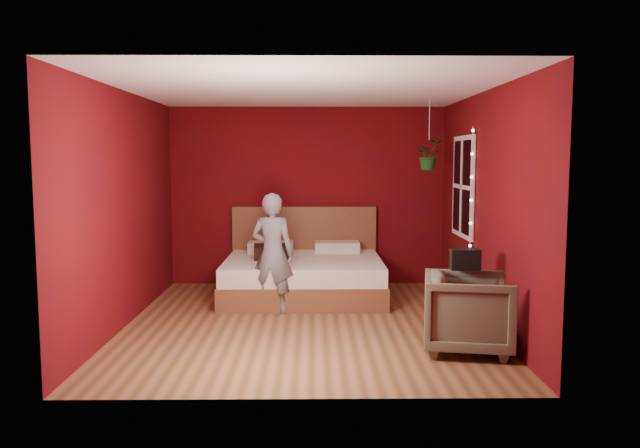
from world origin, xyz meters
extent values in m
plane|color=#905D39|center=(0.00, 0.00, 0.00)|extent=(4.50, 4.50, 0.00)
cube|color=#610B0A|center=(0.00, 2.26, 1.30)|extent=(4.00, 0.02, 2.60)
cube|color=#610B0A|center=(0.00, -2.26, 1.30)|extent=(4.00, 0.02, 2.60)
cube|color=#610B0A|center=(-2.01, 0.00, 1.30)|extent=(0.02, 4.50, 2.60)
cube|color=#610B0A|center=(2.01, 0.00, 1.30)|extent=(0.02, 4.50, 2.60)
cube|color=white|center=(0.00, 0.00, 2.61)|extent=(4.00, 4.50, 0.02)
cube|color=white|center=(1.97, 0.90, 1.50)|extent=(0.04, 0.97, 1.27)
cube|color=black|center=(1.96, 0.90, 1.50)|extent=(0.02, 0.85, 1.15)
cube|color=white|center=(1.95, 0.90, 1.50)|extent=(0.03, 0.05, 1.15)
cube|color=white|center=(1.95, 0.90, 1.50)|extent=(0.03, 0.85, 0.05)
cylinder|color=silver|center=(1.94, 0.38, 1.50)|extent=(0.01, 0.01, 1.45)
sphere|color=#FFF2CC|center=(1.94, 0.38, 0.83)|extent=(0.04, 0.04, 0.04)
sphere|color=#FFF2CC|center=(1.94, 0.38, 1.09)|extent=(0.04, 0.04, 0.04)
sphere|color=#FFF2CC|center=(1.94, 0.38, 1.36)|extent=(0.04, 0.04, 0.04)
sphere|color=#FFF2CC|center=(1.94, 0.38, 1.63)|extent=(0.04, 0.04, 0.04)
sphere|color=#FFF2CC|center=(1.94, 0.38, 1.90)|extent=(0.04, 0.04, 0.04)
sphere|color=#FFF2CC|center=(1.94, 0.38, 2.17)|extent=(0.04, 0.04, 0.04)
cube|color=brown|center=(-0.05, 1.31, 0.15)|extent=(2.10, 1.78, 0.29)
cube|color=white|center=(-0.05, 1.31, 0.41)|extent=(2.06, 1.75, 0.23)
cube|color=brown|center=(-0.05, 2.16, 0.58)|extent=(2.10, 0.08, 1.15)
cube|color=silver|center=(-0.52, 1.91, 0.60)|extent=(0.63, 0.40, 0.15)
cube|color=silver|center=(0.43, 1.91, 0.60)|extent=(0.63, 0.40, 0.15)
imported|color=slate|center=(-0.40, 0.50, 0.72)|extent=(0.60, 0.47, 1.45)
imported|color=#62614D|center=(1.58, -1.06, 0.38)|extent=(0.96, 0.94, 0.76)
cube|color=black|center=(1.59, -0.83, 0.86)|extent=(0.29, 0.15, 0.20)
cube|color=black|center=(-0.46, 1.35, 0.61)|extent=(0.52, 0.52, 0.17)
cylinder|color=silver|center=(1.59, 1.22, 2.35)|extent=(0.01, 0.01, 0.51)
imported|color=#175017|center=(1.59, 1.22, 1.90)|extent=(0.42, 0.39, 0.39)
camera|label=1|loc=(0.08, -6.90, 1.85)|focal=35.00mm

